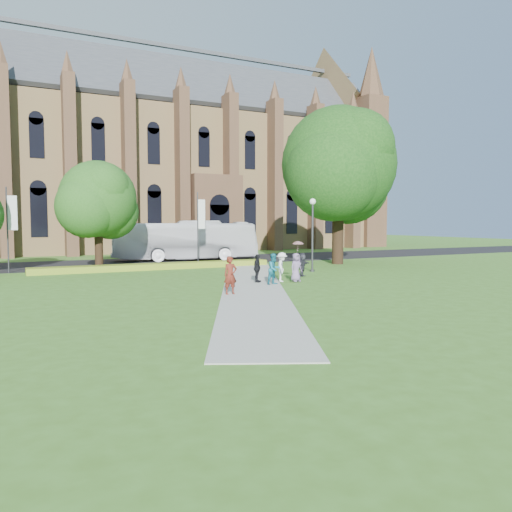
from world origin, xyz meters
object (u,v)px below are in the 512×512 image
large_tree (339,164)px  tour_coach (185,241)px  streetlamp (313,226)px  pedestrian_0 (230,275)px

large_tree → tour_coach: 15.36m
streetlamp → large_tree: bearing=39.3°
large_tree → pedestrian_0: large_tree is taller
large_tree → pedestrian_0: bearing=-141.4°
streetlamp → tour_coach: streetlamp is taller
large_tree → pedestrian_0: 20.98m
streetlamp → tour_coach: bearing=109.7°
streetlamp → pedestrian_0: (-9.85, -7.74, -2.32)m
large_tree → tour_coach: bearing=138.5°
pedestrian_0 → large_tree: bearing=40.1°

